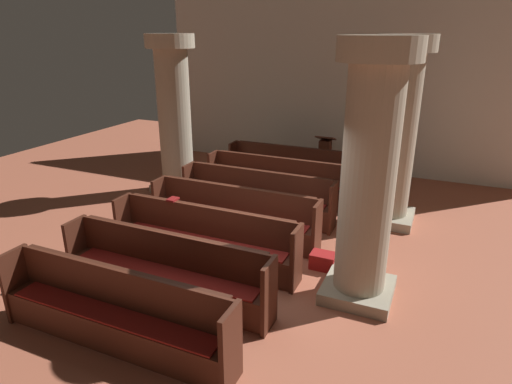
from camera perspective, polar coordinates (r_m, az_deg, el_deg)
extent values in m
plane|color=#AD5B42|center=(7.04, -1.31, -10.14)|extent=(19.20, 19.20, 0.00)
cube|color=silver|center=(11.94, 11.38, 13.56)|extent=(10.00, 0.16, 4.50)
cube|color=#4C2316|center=(10.58, 4.64, 2.89)|extent=(3.05, 0.38, 0.05)
cube|color=#4C2316|center=(10.65, 4.98, 4.57)|extent=(3.05, 0.04, 0.52)
cube|color=#411E13|center=(10.63, 5.10, 5.92)|extent=(2.93, 0.06, 0.02)
cube|color=#442014|center=(11.14, -2.95, 4.15)|extent=(0.06, 0.44, 0.96)
cube|color=#442014|center=(10.19, 12.94, 2.10)|extent=(0.06, 0.44, 0.96)
cube|color=#482115|center=(10.49, 4.29, 1.53)|extent=(3.05, 0.03, 0.38)
cube|color=maroon|center=(10.55, 4.61, 3.04)|extent=(2.81, 0.32, 0.03)
cube|color=#4C2316|center=(9.64, 2.56, 1.19)|extent=(3.05, 0.38, 0.05)
cube|color=#4C2316|center=(9.70, 2.95, 3.05)|extent=(3.05, 0.04, 0.52)
cube|color=#411E13|center=(9.67, 3.07, 4.53)|extent=(2.93, 0.06, 0.02)
cube|color=#442014|center=(10.25, -5.57, 2.65)|extent=(0.06, 0.44, 0.96)
cube|color=#442014|center=(9.21, 11.63, 0.24)|extent=(0.06, 0.44, 0.96)
cube|color=#482115|center=(9.56, 2.16, -0.32)|extent=(3.05, 0.03, 0.38)
cube|color=maroon|center=(9.61, 2.52, 1.35)|extent=(2.81, 0.32, 0.03)
cube|color=#4C2316|center=(8.73, 0.05, -0.88)|extent=(3.05, 0.38, 0.05)
cube|color=#4C2316|center=(8.77, 0.49, 1.19)|extent=(3.05, 0.04, 0.52)
cube|color=#411E13|center=(8.74, 0.62, 2.82)|extent=(2.93, 0.06, 0.02)
cube|color=#442014|center=(9.40, -8.68, 0.85)|extent=(0.06, 0.44, 0.96)
cube|color=#442014|center=(8.25, 10.01, -2.05)|extent=(0.06, 0.44, 0.96)
cube|color=#482115|center=(8.66, -0.42, -2.56)|extent=(3.05, 0.03, 0.38)
cube|color=maroon|center=(8.70, 0.00, -0.71)|extent=(2.81, 0.32, 0.03)
cube|color=#4C2316|center=(7.85, -3.04, -3.41)|extent=(3.05, 0.38, 0.05)
cube|color=#4C2316|center=(7.88, -2.54, -1.10)|extent=(3.05, 0.04, 0.52)
cube|color=#411E13|center=(7.83, -2.41, 0.71)|extent=(2.93, 0.06, 0.02)
cube|color=#442014|center=(8.59, -12.38, -1.29)|extent=(0.06, 0.44, 0.96)
cube|color=#442014|center=(7.31, 7.97, -4.93)|extent=(0.06, 0.44, 0.96)
cube|color=#482115|center=(7.79, -3.59, -5.30)|extent=(3.05, 0.03, 0.38)
cube|color=maroon|center=(7.82, -3.11, -3.23)|extent=(2.81, 0.32, 0.03)
cube|color=#4C2316|center=(7.01, -6.92, -6.55)|extent=(3.05, 0.38, 0.05)
cube|color=#4C2316|center=(7.02, -6.32, -3.95)|extent=(3.05, 0.04, 0.52)
cube|color=#411E13|center=(6.96, -6.21, -1.95)|extent=(2.93, 0.06, 0.02)
cube|color=#442014|center=(7.84, -16.83, -3.86)|extent=(0.06, 0.44, 0.96)
cube|color=#442014|center=(6.41, 5.31, -8.63)|extent=(0.06, 0.44, 0.96)
cube|color=#482115|center=(6.98, -7.57, -8.68)|extent=(3.05, 0.03, 0.38)
cube|color=maroon|center=(6.98, -7.01, -6.36)|extent=(2.81, 0.32, 0.03)
cube|color=#4C2316|center=(6.25, -11.85, -10.45)|extent=(3.05, 0.38, 0.05)
cube|color=#4C2316|center=(6.23, -11.15, -7.54)|extent=(3.05, 0.04, 0.52)
cube|color=#411E13|center=(6.16, -11.06, -5.32)|extent=(2.93, 0.06, 0.02)
cube|color=#442014|center=(7.16, -22.21, -6.90)|extent=(0.06, 0.44, 0.96)
cube|color=#442014|center=(5.56, 1.73, -13.46)|extent=(0.06, 0.44, 0.96)
cube|color=#482115|center=(6.24, -12.65, -12.84)|extent=(3.05, 0.03, 0.38)
cube|color=maroon|center=(6.22, -11.98, -10.26)|extent=(2.81, 0.32, 0.03)
cube|color=#4C2316|center=(5.58, -18.25, -15.25)|extent=(3.05, 0.38, 0.05)
cube|color=#4C2316|center=(5.53, -17.41, -12.02)|extent=(3.05, 0.04, 0.52)
cube|color=#411E13|center=(5.43, -17.36, -9.57)|extent=(2.93, 0.06, 0.02)
cube|color=#442014|center=(6.58, -28.71, -10.45)|extent=(0.06, 0.44, 0.96)
cube|color=#442014|center=(4.80, -3.31, -19.85)|extent=(0.06, 0.44, 0.96)
cube|color=#482115|center=(5.60, -19.23, -17.88)|extent=(3.05, 0.03, 0.38)
cube|color=maroon|center=(5.55, -18.43, -15.05)|extent=(2.81, 0.32, 0.03)
cube|color=#9F967E|center=(9.11, 16.74, -3.06)|extent=(0.99, 0.99, 0.18)
cylinder|color=#ADA389|center=(8.63, 17.82, 6.84)|extent=(0.74, 0.74, 3.05)
cylinder|color=#B6AB90|center=(8.43, 19.09, 17.96)|extent=(1.07, 1.07, 0.30)
cube|color=#9F967E|center=(10.62, -10.04, 0.84)|extent=(0.99, 0.99, 0.18)
cylinder|color=#ADA389|center=(10.21, -10.60, 9.42)|extent=(0.74, 0.74, 3.05)
cylinder|color=#B6AB90|center=(10.04, -11.24, 18.84)|extent=(1.07, 1.07, 0.30)
cube|color=#9F967E|center=(6.56, 13.17, -12.35)|extent=(0.96, 0.96, 0.18)
cylinder|color=#ADA389|center=(5.86, 14.42, 1.10)|extent=(0.71, 0.71, 3.05)
cylinder|color=#B6AB90|center=(5.56, 15.98, 17.61)|extent=(1.03, 1.03, 0.30)
cube|color=#492215|center=(11.60, 8.84, 2.27)|extent=(0.45, 0.45, 0.06)
cube|color=#562819|center=(11.47, 8.96, 4.39)|extent=(0.28, 0.28, 0.95)
cube|color=#5B2A1A|center=(11.34, 9.11, 6.99)|extent=(0.48, 0.35, 0.15)
cube|color=maroon|center=(7.29, -10.83, -0.94)|extent=(0.14, 0.19, 0.03)
cube|color=maroon|center=(7.11, 8.78, -8.88)|extent=(0.40, 0.28, 0.26)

